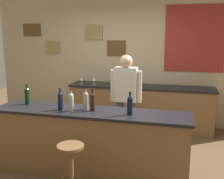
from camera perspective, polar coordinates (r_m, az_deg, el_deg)
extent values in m
plane|color=brown|center=(4.49, -2.70, -14.33)|extent=(10.00, 10.00, 0.00)
cube|color=tan|center=(6.03, 2.82, 6.28)|extent=(6.00, 0.06, 2.80)
cube|color=brown|center=(6.75, -16.23, 11.75)|extent=(0.43, 0.02, 0.28)
cube|color=#997F4C|center=(6.53, -12.20, 8.57)|extent=(0.34, 0.02, 0.27)
cube|color=#997F4C|center=(6.14, -3.76, 11.72)|extent=(0.39, 0.02, 0.32)
cube|color=brown|center=(6.01, 0.87, 8.57)|extent=(0.41, 0.02, 0.32)
cube|color=maroon|center=(5.85, 16.72, 10.05)|extent=(1.17, 0.02, 1.33)
cube|color=brown|center=(3.96, -4.47, -11.05)|extent=(2.69, 0.57, 0.88)
cube|color=black|center=(3.81, -4.58, -4.66)|extent=(2.75, 0.60, 0.04)
cube|color=brown|center=(5.77, 5.87, -3.83)|extent=(2.90, 0.53, 0.86)
cube|color=black|center=(5.67, 5.97, 0.56)|extent=(2.95, 0.56, 0.04)
cylinder|color=#384766|center=(4.68, 4.03, -7.57)|extent=(0.13, 0.13, 0.86)
cylinder|color=#384766|center=(4.71, 1.62, -7.38)|extent=(0.13, 0.13, 0.86)
cube|color=beige|center=(4.51, 2.91, 1.07)|extent=(0.36, 0.20, 0.56)
sphere|color=tan|center=(4.46, 2.96, 5.81)|extent=(0.21, 0.21, 0.21)
cylinder|color=beige|center=(4.48, 5.66, 0.56)|extent=(0.08, 0.08, 0.52)
cylinder|color=beige|center=(4.56, 0.19, 0.83)|extent=(0.08, 0.08, 0.52)
cylinder|color=brown|center=(3.48, -8.41, -16.72)|extent=(0.06, 0.06, 0.65)
cylinder|color=brown|center=(3.33, -8.59, -11.57)|extent=(0.32, 0.32, 0.03)
cylinder|color=black|center=(4.29, -17.11, -1.63)|extent=(0.07, 0.07, 0.20)
sphere|color=black|center=(4.27, -17.20, -0.16)|extent=(0.07, 0.07, 0.07)
cylinder|color=black|center=(4.26, -17.23, 0.27)|extent=(0.03, 0.03, 0.09)
cylinder|color=black|center=(4.25, -17.27, 0.97)|extent=(0.03, 0.03, 0.02)
cylinder|color=black|center=(3.87, -10.63, -2.73)|extent=(0.07, 0.07, 0.20)
sphere|color=black|center=(3.84, -10.69, -1.11)|extent=(0.07, 0.07, 0.07)
cylinder|color=black|center=(3.84, -10.71, -0.63)|extent=(0.03, 0.03, 0.09)
cylinder|color=black|center=(3.83, -10.74, 0.14)|extent=(0.03, 0.03, 0.02)
cylinder|color=#999E99|center=(3.79, -8.42, -2.97)|extent=(0.07, 0.07, 0.20)
sphere|color=#999E99|center=(3.76, -8.47, -1.31)|extent=(0.07, 0.07, 0.07)
cylinder|color=#999E99|center=(3.76, -8.48, -0.83)|extent=(0.03, 0.03, 0.09)
cylinder|color=black|center=(3.74, -8.51, -0.03)|extent=(0.03, 0.03, 0.02)
cylinder|color=#999E99|center=(3.83, -5.43, -2.72)|extent=(0.07, 0.07, 0.20)
sphere|color=#999E99|center=(3.81, -5.46, -1.08)|extent=(0.07, 0.07, 0.07)
cylinder|color=#999E99|center=(3.80, -5.47, -0.60)|extent=(0.03, 0.03, 0.09)
cylinder|color=black|center=(3.79, -5.49, 0.18)|extent=(0.03, 0.03, 0.02)
cylinder|color=black|center=(3.77, -4.05, -2.93)|extent=(0.07, 0.07, 0.20)
sphere|color=black|center=(3.75, -4.07, -1.27)|extent=(0.07, 0.07, 0.07)
cylinder|color=black|center=(3.74, -4.08, -0.78)|extent=(0.03, 0.03, 0.09)
cylinder|color=black|center=(3.73, -4.09, 0.01)|extent=(0.03, 0.03, 0.02)
cylinder|color=black|center=(3.58, 3.71, -3.72)|extent=(0.07, 0.07, 0.20)
sphere|color=black|center=(3.56, 3.73, -1.97)|extent=(0.07, 0.07, 0.07)
cylinder|color=black|center=(3.55, 3.74, -1.46)|extent=(0.03, 0.03, 0.09)
cylinder|color=black|center=(3.54, 3.75, -0.63)|extent=(0.03, 0.03, 0.02)
cylinder|color=silver|center=(5.88, -6.32, 1.18)|extent=(0.06, 0.06, 0.00)
cylinder|color=silver|center=(5.87, -6.33, 1.56)|extent=(0.01, 0.01, 0.07)
cone|color=silver|center=(5.86, -6.35, 2.29)|extent=(0.07, 0.07, 0.08)
cylinder|color=silver|center=(5.82, -3.71, 1.12)|extent=(0.06, 0.06, 0.00)
cylinder|color=silver|center=(5.81, -3.71, 1.50)|extent=(0.01, 0.01, 0.07)
cone|color=silver|center=(5.80, -3.72, 2.23)|extent=(0.07, 0.07, 0.08)
cylinder|color=#338C4C|center=(5.83, -0.10, 1.62)|extent=(0.08, 0.08, 0.09)
torus|color=#338C4C|center=(5.82, 0.44, 1.64)|extent=(0.06, 0.01, 0.06)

